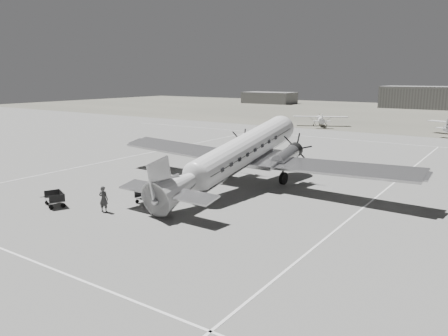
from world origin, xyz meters
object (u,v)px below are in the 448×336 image
baggage_cart_far (55,199)px  ramp_agent (164,190)px  ground_crew (104,199)px  shed_secondary (269,98)px  light_plane_left (320,121)px  baggage_cart_near (146,198)px  passenger (172,188)px  dc3_airliner (237,157)px

baggage_cart_far → ramp_agent: bearing=69.9°
ground_crew → ramp_agent: 5.09m
baggage_cart_far → shed_secondary: bearing=134.7°
light_plane_left → baggage_cart_near: bearing=-107.1°
shed_secondary → light_plane_left: size_ratio=1.71×
baggage_cart_near → passenger: passenger is taller
dc3_airliner → ground_crew: dc3_airliner is taller
dc3_airliner → passenger: dc3_airliner is taller
light_plane_left → ramp_agent: size_ratio=6.51×
baggage_cart_near → ramp_agent: (0.39, 1.67, 0.33)m
light_plane_left → ground_crew: bearing=-108.6°
baggage_cart_far → ramp_agent: 8.25m
ground_crew → baggage_cart_near: bearing=-127.5°
dc3_airliner → baggage_cart_far: (-8.59, -12.11, -2.32)m
shed_secondary → ramp_agent: shed_secondary is taller
light_plane_left → baggage_cart_far: bearing=-112.5°
light_plane_left → passenger: (9.74, -55.65, -0.30)m
light_plane_left → ground_crew: size_ratio=5.49×
shed_secondary → ramp_agent: size_ratio=11.10×
shed_secondary → dc3_airliner: dc3_airliner is taller
baggage_cart_far → ground_crew: ground_crew is taller
dc3_airliner → ramp_agent: 7.09m
baggage_cart_far → passenger: (5.70, 6.88, 0.25)m
light_plane_left → ground_crew: (8.23, -61.41, -0.13)m
baggage_cart_far → light_plane_left: bearing=117.1°
shed_secondary → baggage_cart_near: size_ratio=10.51×
shed_secondary → passenger: (53.25, -115.27, -1.21)m
ramp_agent → baggage_cart_near: bearing=161.3°
ground_crew → dc3_airliner: bearing=-130.2°
passenger → baggage_cart_far: bearing=163.7°
ground_crew → ramp_agent: size_ratio=1.19×
shed_secondary → ground_crew: bearing=-66.9°
baggage_cart_near → baggage_cart_far: bearing=-132.6°
light_plane_left → shed_secondary: bearing=99.9°
dc3_airliner → baggage_cart_far: dc3_airliner is taller
shed_secondary → passenger: 126.99m
ground_crew → passenger: (1.51, 5.76, -0.17)m
light_plane_left → ground_crew: 61.96m
light_plane_left → baggage_cart_near: light_plane_left is taller
shed_secondary → ramp_agent: 127.80m
baggage_cart_near → passenger: size_ratio=1.08×
dc3_airliner → passenger: bearing=-117.7°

